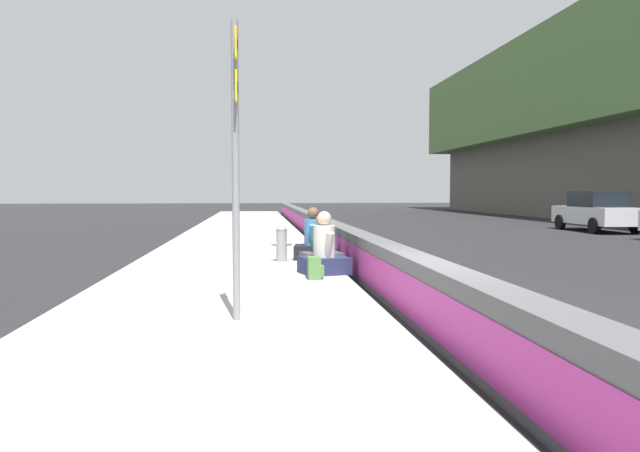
{
  "coord_description": "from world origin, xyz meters",
  "views": [
    {
      "loc": [
        -7.24,
        2.14,
        1.71
      ],
      "look_at": [
        7.17,
        0.59,
        0.87
      ],
      "focal_mm": 33.67,
      "sensor_mm": 36.0,
      "label": 1
    }
  ],
  "objects_px": {
    "parked_car_fourth": "(597,211)",
    "route_sign_post": "(236,149)",
    "fire_hydrant": "(282,241)",
    "seated_person_middle": "(322,250)",
    "seated_person_foreground": "(324,254)",
    "seated_person_rear": "(313,243)",
    "backpack": "(315,268)"
  },
  "relations": [
    {
      "from": "route_sign_post",
      "to": "fire_hydrant",
      "type": "bearing_deg",
      "value": -7.56
    },
    {
      "from": "seated_person_foreground",
      "to": "fire_hydrant",
      "type": "bearing_deg",
      "value": 18.91
    },
    {
      "from": "fire_hydrant",
      "to": "seated_person_middle",
      "type": "xyz_separation_m",
      "value": [
        -1.05,
        -0.79,
        -0.1
      ]
    },
    {
      "from": "route_sign_post",
      "to": "seated_person_middle",
      "type": "bearing_deg",
      "value": -17.64
    },
    {
      "from": "parked_car_fourth",
      "to": "seated_person_rear",
      "type": "bearing_deg",
      "value": 128.07
    },
    {
      "from": "seated_person_middle",
      "to": "seated_person_rear",
      "type": "height_order",
      "value": "seated_person_rear"
    },
    {
      "from": "seated_person_foreground",
      "to": "seated_person_middle",
      "type": "distance_m",
      "value": 1.05
    },
    {
      "from": "seated_person_rear",
      "to": "backpack",
      "type": "bearing_deg",
      "value": 175.07
    },
    {
      "from": "fire_hydrant",
      "to": "seated_person_middle",
      "type": "distance_m",
      "value": 1.32
    },
    {
      "from": "fire_hydrant",
      "to": "seated_person_rear",
      "type": "height_order",
      "value": "seated_person_rear"
    },
    {
      "from": "seated_person_rear",
      "to": "parked_car_fourth",
      "type": "bearing_deg",
      "value": -51.93
    },
    {
      "from": "seated_person_rear",
      "to": "backpack",
      "type": "xyz_separation_m",
      "value": [
        -3.16,
        0.27,
        -0.18
      ]
    },
    {
      "from": "fire_hydrant",
      "to": "parked_car_fourth",
      "type": "xyz_separation_m",
      "value": [
        10.63,
        -13.83,
        0.27
      ]
    },
    {
      "from": "fire_hydrant",
      "to": "parked_car_fourth",
      "type": "height_order",
      "value": "parked_car_fourth"
    },
    {
      "from": "seated_person_rear",
      "to": "backpack",
      "type": "height_order",
      "value": "seated_person_rear"
    },
    {
      "from": "seated_person_rear",
      "to": "backpack",
      "type": "distance_m",
      "value": 3.18
    },
    {
      "from": "fire_hydrant",
      "to": "seated_person_middle",
      "type": "height_order",
      "value": "seated_person_middle"
    },
    {
      "from": "parked_car_fourth",
      "to": "route_sign_post",
      "type": "bearing_deg",
      "value": 138.79
    },
    {
      "from": "route_sign_post",
      "to": "seated_person_middle",
      "type": "distance_m",
      "value": 5.55
    },
    {
      "from": "route_sign_post",
      "to": "backpack",
      "type": "height_order",
      "value": "route_sign_post"
    },
    {
      "from": "seated_person_foreground",
      "to": "seated_person_rear",
      "type": "distance_m",
      "value": 2.49
    },
    {
      "from": "backpack",
      "to": "fire_hydrant",
      "type": "bearing_deg",
      "value": 9.66
    },
    {
      "from": "route_sign_post",
      "to": "seated_person_middle",
      "type": "xyz_separation_m",
      "value": [
        5.03,
        -1.6,
        -1.73
      ]
    },
    {
      "from": "fire_hydrant",
      "to": "seated_person_rear",
      "type": "xyz_separation_m",
      "value": [
        0.38,
        -0.75,
        -0.07
      ]
    },
    {
      "from": "seated_person_foreground",
      "to": "parked_car_fourth",
      "type": "relative_size",
      "value": 0.26
    },
    {
      "from": "fire_hydrant",
      "to": "seated_person_middle",
      "type": "bearing_deg",
      "value": -143.09
    },
    {
      "from": "route_sign_post",
      "to": "seated_person_foreground",
      "type": "bearing_deg",
      "value": -21.01
    },
    {
      "from": "seated_person_middle",
      "to": "parked_car_fourth",
      "type": "relative_size",
      "value": 0.24
    },
    {
      "from": "seated_person_foreground",
      "to": "seated_person_rear",
      "type": "xyz_separation_m",
      "value": [
        2.49,
        -0.03,
        0.0
      ]
    },
    {
      "from": "seated_person_middle",
      "to": "seated_person_rear",
      "type": "relative_size",
      "value": 0.92
    },
    {
      "from": "fire_hydrant",
      "to": "seated_person_foreground",
      "type": "distance_m",
      "value": 2.22
    },
    {
      "from": "fire_hydrant",
      "to": "seated_person_middle",
      "type": "relative_size",
      "value": 0.8
    }
  ]
}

